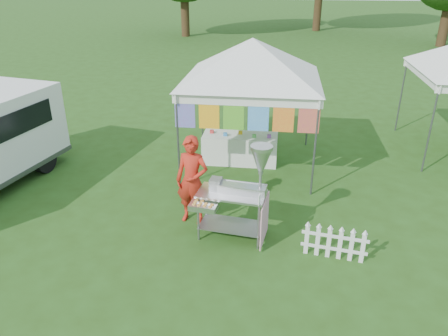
# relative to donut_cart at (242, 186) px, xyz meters

# --- Properties ---
(ground) EXTENTS (120.00, 120.00, 0.00)m
(ground) POSITION_rel_donut_cart_xyz_m (-0.11, -0.24, -1.05)
(ground) COLOR #264814
(ground) RESTS_ON ground
(canopy_main) EXTENTS (4.24, 4.24, 3.45)m
(canopy_main) POSITION_rel_donut_cart_xyz_m (-0.11, 3.26, 1.93)
(canopy_main) COLOR #59595E
(canopy_main) RESTS_ON ground
(donut_cart) EXTENTS (1.37, 0.85, 1.79)m
(donut_cart) POSITION_rel_donut_cart_xyz_m (0.00, 0.00, 0.00)
(donut_cart) COLOR gray
(donut_cart) RESTS_ON ground
(vendor) EXTENTS (0.68, 0.51, 1.70)m
(vendor) POSITION_rel_donut_cart_xyz_m (-0.97, 0.49, -0.20)
(vendor) COLOR red
(vendor) RESTS_ON ground
(picket_fence) EXTENTS (1.07, 0.19, 0.56)m
(picket_fence) POSITION_rel_donut_cart_xyz_m (1.56, -0.37, -0.77)
(picket_fence) COLOR white
(picket_fence) RESTS_ON ground
(display_table) EXTENTS (1.80, 0.70, 0.70)m
(display_table) POSITION_rel_donut_cart_xyz_m (-0.36, 3.34, -0.70)
(display_table) COLOR white
(display_table) RESTS_ON ground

